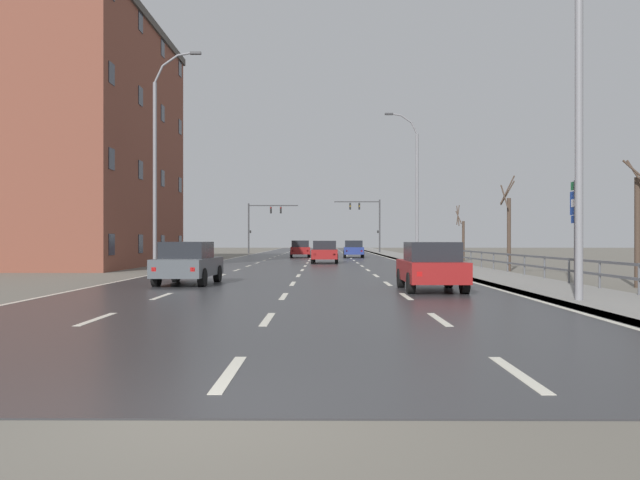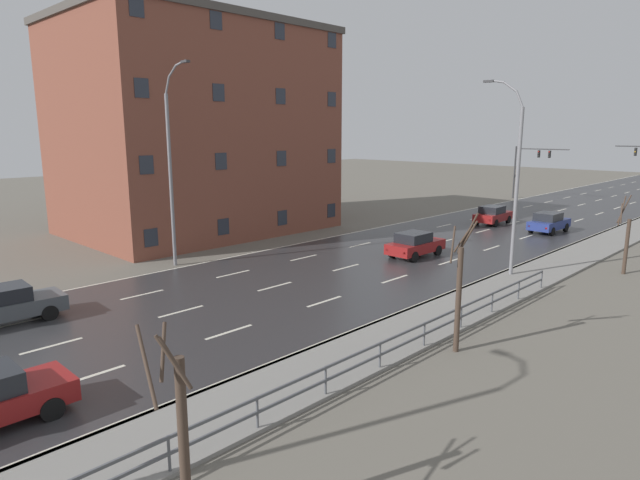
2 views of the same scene
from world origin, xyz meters
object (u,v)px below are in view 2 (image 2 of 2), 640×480
object	(u,v)px
car_near_right	(415,244)
car_mid_centre	(549,222)
car_far_left	(7,304)
street_lamp_left_bank	(172,170)
traffic_signal_left	(528,163)
car_distant	(493,215)
brick_building	(196,130)
street_lamp_midground	(515,182)

from	to	relation	value
car_near_right	car_mid_centre	bearing A→B (deg)	80.35
car_near_right	car_far_left	size ratio (longest dim) A/B	0.99
car_far_left	street_lamp_left_bank	bearing A→B (deg)	112.65
street_lamp_left_bank	car_near_right	size ratio (longest dim) A/B	2.76
traffic_signal_left	car_distant	distance (m)	19.55
traffic_signal_left	car_far_left	size ratio (longest dim) A/B	1.45
car_far_left	brick_building	xyz separation A→B (m)	(-12.83, 17.63, 7.04)
traffic_signal_left	car_far_left	xyz separation A→B (m)	(2.55, -54.77, -3.39)
street_lamp_midground	car_near_right	size ratio (longest dim) A/B	2.53
street_lamp_midground	brick_building	xyz separation A→B (m)	(-24.10, -3.79, 2.71)
street_lamp_midground	car_near_right	bearing A→B (deg)	178.27
street_lamp_midground	traffic_signal_left	bearing A→B (deg)	112.52
car_distant	brick_building	world-z (taller)	brick_building
car_distant	brick_building	distance (m)	25.31
street_lamp_left_bank	brick_building	distance (m)	12.19
street_lamp_midground	car_near_right	xyz separation A→B (m)	(-6.24, 0.19, -4.33)
street_lamp_left_bank	car_distant	xyz separation A→B (m)	(6.42, 26.32, -4.78)
traffic_signal_left	car_near_right	size ratio (longest dim) A/B	1.46
street_lamp_left_bank	brick_building	size ratio (longest dim) A/B	0.61
traffic_signal_left	brick_building	xyz separation A→B (m)	(-10.28, -37.13, 3.65)
street_lamp_left_bank	car_distant	distance (m)	27.51
car_near_right	street_lamp_left_bank	bearing A→B (deg)	-125.70
car_far_left	street_lamp_midground	bearing A→B (deg)	64.79
street_lamp_midground	street_lamp_left_bank	world-z (taller)	street_lamp_left_bank
car_far_left	car_mid_centre	distance (m)	36.61
street_lamp_midground	car_far_left	distance (m)	24.60
street_lamp_midground	brick_building	world-z (taller)	brick_building
street_lamp_midground	traffic_signal_left	size ratio (longest dim) A/B	1.73
street_lamp_midground	brick_building	size ratio (longest dim) A/B	0.56
traffic_signal_left	brick_building	distance (m)	38.70
street_lamp_midground	brick_building	bearing A→B (deg)	-171.05
street_lamp_left_bank	car_distant	world-z (taller)	street_lamp_left_bank
car_distant	car_far_left	size ratio (longest dim) A/B	1.00
street_lamp_midground	street_lamp_left_bank	xyz separation A→B (m)	(-14.91, -11.48, 0.45)
car_distant	car_far_left	world-z (taller)	same
street_lamp_left_bank	car_distant	bearing A→B (deg)	76.29
car_far_left	brick_building	size ratio (longest dim) A/B	0.22
street_lamp_midground	car_far_left	size ratio (longest dim) A/B	2.50
car_distant	car_near_right	xyz separation A→B (m)	(2.25, -14.65, 0.00)
car_far_left	car_mid_centre	world-z (taller)	same
car_near_right	street_lamp_midground	bearing A→B (deg)	-0.82
car_near_right	brick_building	size ratio (longest dim) A/B	0.22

